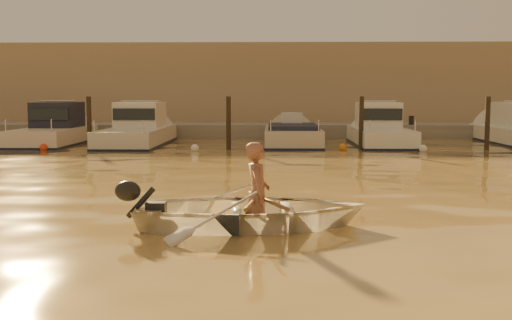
{
  "coord_description": "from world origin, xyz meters",
  "views": [
    {
      "loc": [
        1.47,
        -10.37,
        2.08
      ],
      "look_at": [
        1.13,
        2.56,
        0.75
      ],
      "focal_mm": 45.0,
      "sensor_mm": 36.0,
      "label": 1
    }
  ],
  "objects_px": {
    "person": "(257,194)",
    "moored_boat_2": "(137,130)",
    "moored_boat_3": "(292,139)",
    "moored_boat_4": "(380,130)",
    "dinghy": "(251,211)",
    "moored_boat_1": "(53,129)",
    "waterfront_building": "(247,89)"
  },
  "relations": [
    {
      "from": "dinghy",
      "to": "moored_boat_1",
      "type": "distance_m",
      "value": 18.64
    },
    {
      "from": "moored_boat_3",
      "to": "waterfront_building",
      "type": "bearing_deg",
      "value": 101.73
    },
    {
      "from": "moored_boat_3",
      "to": "waterfront_building",
      "type": "height_order",
      "value": "waterfront_building"
    },
    {
      "from": "moored_boat_3",
      "to": "moored_boat_4",
      "type": "distance_m",
      "value": 3.62
    },
    {
      "from": "person",
      "to": "moored_boat_2",
      "type": "height_order",
      "value": "moored_boat_2"
    },
    {
      "from": "moored_boat_4",
      "to": "moored_boat_3",
      "type": "bearing_deg",
      "value": 180.0
    },
    {
      "from": "dinghy",
      "to": "moored_boat_2",
      "type": "height_order",
      "value": "moored_boat_2"
    },
    {
      "from": "person",
      "to": "moored_boat_1",
      "type": "height_order",
      "value": "moored_boat_1"
    },
    {
      "from": "moored_boat_2",
      "to": "moored_boat_1",
      "type": "bearing_deg",
      "value": 180.0
    },
    {
      "from": "waterfront_building",
      "to": "moored_boat_4",
      "type": "bearing_deg",
      "value": -61.89
    },
    {
      "from": "person",
      "to": "waterfront_building",
      "type": "height_order",
      "value": "waterfront_building"
    },
    {
      "from": "moored_boat_3",
      "to": "waterfront_building",
      "type": "distance_m",
      "value": 11.44
    },
    {
      "from": "person",
      "to": "moored_boat_2",
      "type": "bearing_deg",
      "value": 13.2
    },
    {
      "from": "dinghy",
      "to": "moored_boat_4",
      "type": "xyz_separation_m",
      "value": [
        4.74,
        16.44,
        0.37
      ]
    },
    {
      "from": "moored_boat_4",
      "to": "moored_boat_1",
      "type": "bearing_deg",
      "value": 180.0
    },
    {
      "from": "moored_boat_4",
      "to": "waterfront_building",
      "type": "distance_m",
      "value": 12.6
    },
    {
      "from": "moored_boat_2",
      "to": "waterfront_building",
      "type": "distance_m",
      "value": 11.88
    },
    {
      "from": "moored_boat_1",
      "to": "moored_boat_2",
      "type": "height_order",
      "value": "same"
    },
    {
      "from": "moored_boat_1",
      "to": "moored_boat_3",
      "type": "distance_m",
      "value": 9.93
    },
    {
      "from": "person",
      "to": "waterfront_building",
      "type": "bearing_deg",
      "value": -2.31
    },
    {
      "from": "moored_boat_4",
      "to": "waterfront_building",
      "type": "height_order",
      "value": "waterfront_building"
    },
    {
      "from": "dinghy",
      "to": "person",
      "type": "distance_m",
      "value": 0.28
    },
    {
      "from": "moored_boat_2",
      "to": "moored_boat_3",
      "type": "xyz_separation_m",
      "value": [
        6.42,
        0.0,
        -0.4
      ]
    },
    {
      "from": "moored_boat_2",
      "to": "moored_boat_4",
      "type": "distance_m",
      "value": 10.01
    },
    {
      "from": "moored_boat_3",
      "to": "dinghy",
      "type": "bearing_deg",
      "value": -94.01
    },
    {
      "from": "moored_boat_2",
      "to": "person",
      "type": "bearing_deg",
      "value": -71.92
    },
    {
      "from": "dinghy",
      "to": "moored_boat_3",
      "type": "xyz_separation_m",
      "value": [
        1.15,
        16.44,
        -0.03
      ]
    },
    {
      "from": "dinghy",
      "to": "waterfront_building",
      "type": "distance_m",
      "value": 27.55
    },
    {
      "from": "moored_boat_2",
      "to": "waterfront_building",
      "type": "xyz_separation_m",
      "value": [
        4.13,
        11.0,
        1.77
      ]
    },
    {
      "from": "dinghy",
      "to": "moored_boat_1",
      "type": "xyz_separation_m",
      "value": [
        -8.77,
        16.44,
        0.37
      ]
    },
    {
      "from": "person",
      "to": "moored_boat_4",
      "type": "height_order",
      "value": "moored_boat_4"
    },
    {
      "from": "moored_boat_2",
      "to": "waterfront_building",
      "type": "height_order",
      "value": "waterfront_building"
    }
  ]
}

